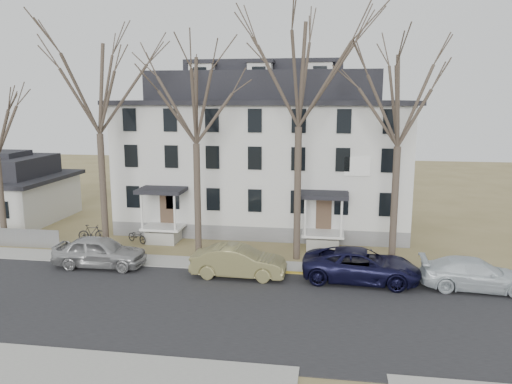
% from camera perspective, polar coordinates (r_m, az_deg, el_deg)
% --- Properties ---
extents(ground, '(120.00, 120.00, 0.00)m').
position_cam_1_polar(ground, '(21.11, -0.18, -15.76)').
color(ground, olive).
rests_on(ground, ground).
extents(main_road, '(120.00, 10.00, 0.04)m').
position_cam_1_polar(main_road, '(22.90, 0.62, -13.56)').
color(main_road, '#27272A').
rests_on(main_road, ground).
extents(far_sidewalk, '(120.00, 2.00, 0.08)m').
position_cam_1_polar(far_sidewalk, '(28.43, 2.35, -8.64)').
color(far_sidewalk, '#A09F97').
rests_on(far_sidewalk, ground).
extents(yellow_curb, '(14.00, 0.25, 0.06)m').
position_cam_1_polar(yellow_curb, '(27.51, 12.68, -9.58)').
color(yellow_curb, gold).
rests_on(yellow_curb, ground).
extents(boarding_house, '(20.80, 12.36, 12.05)m').
position_cam_1_polar(boarding_house, '(37.18, 1.06, 4.46)').
color(boarding_house, slate).
rests_on(boarding_house, ground).
extents(small_house, '(8.70, 8.70, 5.00)m').
position_cam_1_polar(small_house, '(43.30, -26.59, 0.02)').
color(small_house, silver).
rests_on(small_house, ground).
extents(tree_far_left, '(8.40, 8.40, 13.72)m').
position_cam_1_polar(tree_far_left, '(31.71, -17.72, 11.88)').
color(tree_far_left, '#473B31').
rests_on(tree_far_left, ground).
extents(tree_mid_left, '(7.80, 7.80, 12.74)m').
position_cam_1_polar(tree_mid_left, '(29.56, -6.96, 10.99)').
color(tree_mid_left, '#473B31').
rests_on(tree_mid_left, ground).
extents(tree_center, '(9.00, 9.00, 14.70)m').
position_cam_1_polar(tree_center, '(28.59, 4.99, 14.01)').
color(tree_center, '#473B31').
rests_on(tree_center, ground).
extents(tree_mid_right, '(7.80, 7.80, 12.74)m').
position_cam_1_polar(tree_mid_right, '(28.70, 16.16, 10.66)').
color(tree_mid_right, '#473B31').
rests_on(tree_mid_right, ground).
extents(car_silver, '(5.20, 2.21, 1.76)m').
position_cam_1_polar(car_silver, '(29.57, -17.41, -6.58)').
color(car_silver, '#A3A3A3').
rests_on(car_silver, ground).
extents(car_tan, '(5.05, 1.82, 1.65)m').
position_cam_1_polar(car_tan, '(26.76, -2.01, -8.02)').
color(car_tan, olive).
rests_on(car_tan, ground).
extents(car_navy, '(6.20, 3.16, 1.68)m').
position_cam_1_polar(car_navy, '(26.68, 11.93, -8.28)').
color(car_navy, black).
rests_on(car_navy, ground).
extents(car_white, '(5.37, 2.35, 1.54)m').
position_cam_1_polar(car_white, '(27.34, 23.74, -8.67)').
color(car_white, silver).
rests_on(car_white, ground).
extents(bicycle_left, '(1.79, 1.36, 0.90)m').
position_cam_1_polar(bicycle_left, '(33.80, -13.44, -4.98)').
color(bicycle_left, black).
rests_on(bicycle_left, ground).
extents(bicycle_right, '(1.85, 0.85, 1.08)m').
position_cam_1_polar(bicycle_right, '(35.15, -18.25, -4.48)').
color(bicycle_right, black).
rests_on(bicycle_right, ground).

